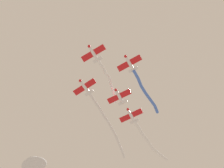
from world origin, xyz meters
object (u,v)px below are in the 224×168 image
Objects in this scene: airplane_right_wing at (85,87)px; airplane_trail at (131,115)px; airplane_slot at (119,96)px; airplane_left_wing at (129,63)px; airplane_lead at (93,53)px.

airplane_right_wing is 17.21m from airplane_trail.
airplane_right_wing is 10.90m from airplane_slot.
airplane_right_wing is (10.20, -11.54, 0.70)m from airplane_left_wing.
airplane_slot is (-11.54, -10.18, -0.20)m from airplane_lead.
airplane_lead is 10.89m from airplane_left_wing.
airplane_lead reaches higher than airplane_left_wing.
airplane_trail is at bearing 177.37° from airplane_slot.
airplane_right_wing is at bearing -133.70° from airplane_lead.
airplane_right_wing is (-0.67, -10.87, 0.30)m from airplane_lead.
airplane_left_wing is 1.03× the size of airplane_trail.
airplane_trail reaches higher than airplane_right_wing.
airplane_trail reaches higher than airplane_lead.
airplane_trail is (-5.77, -5.10, 0.60)m from airplane_slot.
airplane_left_wing is 15.42m from airplane_right_wing.
airplane_trail is at bearing 157.31° from airplane_right_wing.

